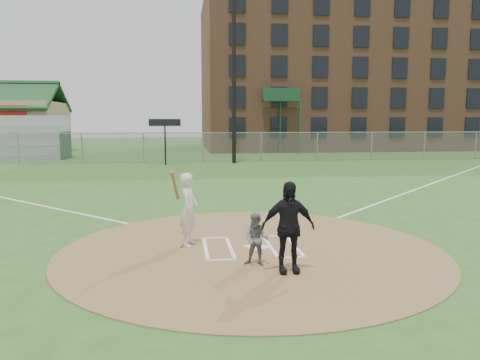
{
  "coord_description": "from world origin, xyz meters",
  "views": [
    {
      "loc": [
        -1.51,
        -9.93,
        2.84
      ],
      "look_at": [
        0.0,
        2.0,
        1.3
      ],
      "focal_mm": 35.0,
      "sensor_mm": 36.0,
      "label": 1
    }
  ],
  "objects": [
    {
      "name": "ground",
      "position": [
        0.0,
        0.0,
        0.0
      ],
      "size": [
        140.0,
        140.0,
        0.0
      ],
      "primitive_type": "plane",
      "color": "#2A591E",
      "rests_on": "ground"
    },
    {
      "name": "dirt_circle",
      "position": [
        0.0,
        0.0,
        0.01
      ],
      "size": [
        8.4,
        8.4,
        0.02
      ],
      "primitive_type": "cylinder",
      "color": "olive",
      "rests_on": "ground"
    },
    {
      "name": "home_plate",
      "position": [
        0.13,
        0.07,
        0.04
      ],
      "size": [
        0.61,
        0.61,
        0.03
      ],
      "primitive_type": "cube",
      "rotation": [
        0.0,
        0.0,
        0.43
      ],
      "color": "white",
      "rests_on": "dirt_circle"
    },
    {
      "name": "foul_line_first",
      "position": [
        9.0,
        9.0,
        0.01
      ],
      "size": [
        17.04,
        17.04,
        0.01
      ],
      "primitive_type": "cube",
      "rotation": [
        0.0,
        0.0,
        -0.79
      ],
      "color": "white",
      "rests_on": "ground"
    },
    {
      "name": "catcher",
      "position": [
        -0.07,
        -1.16,
        0.54
      ],
      "size": [
        0.62,
        0.56,
        1.03
      ],
      "primitive_type": "imported",
      "rotation": [
        0.0,
        0.0,
        -0.42
      ],
      "color": "slate",
      "rests_on": "dirt_circle"
    },
    {
      "name": "umpire",
      "position": [
        0.43,
        -1.65,
        0.88
      ],
      "size": [
        1.01,
        0.43,
        1.71
      ],
      "primitive_type": "imported",
      "rotation": [
        0.0,
        0.0,
        0.01
      ],
      "color": "black",
      "rests_on": "dirt_circle"
    },
    {
      "name": "batters_boxes",
      "position": [
        0.0,
        0.15,
        0.03
      ],
      "size": [
        2.08,
        1.88,
        0.01
      ],
      "color": "white",
      "rests_on": "dirt_circle"
    },
    {
      "name": "batter_at_plate",
      "position": [
        -1.35,
        0.48,
        0.85
      ],
      "size": [
        0.67,
        1.04,
        1.78
      ],
      "color": "silver",
      "rests_on": "dirt_circle"
    },
    {
      "name": "outfield_fence",
      "position": [
        0.0,
        22.0,
        1.02
      ],
      "size": [
        56.08,
        0.08,
        2.03
      ],
      "color": "slate",
      "rests_on": "ground"
    },
    {
      "name": "bleachers",
      "position": [
        -13.0,
        26.2,
        1.59
      ],
      "size": [
        6.08,
        3.2,
        3.2
      ],
      "color": "#B7BABF",
      "rests_on": "ground"
    },
    {
      "name": "brick_warehouse",
      "position": [
        16.0,
        37.96,
        7.5
      ],
      "size": [
        30.0,
        17.17,
        15.0
      ],
      "color": "brown",
      "rests_on": "ground"
    },
    {
      "name": "light_pole",
      "position": [
        2.0,
        21.0,
        6.61
      ],
      "size": [
        1.2,
        0.3,
        12.22
      ],
      "color": "black",
      "rests_on": "ground"
    },
    {
      "name": "scoreboard_sign",
      "position": [
        -2.5,
        20.2,
        2.39
      ],
      "size": [
        2.0,
        0.1,
        2.93
      ],
      "color": "black",
      "rests_on": "ground"
    }
  ]
}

